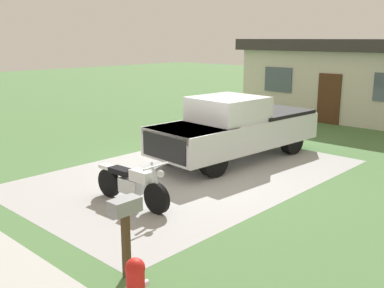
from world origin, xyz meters
The scene contains 6 objects.
ground_plane centered at (0.00, 0.00, 0.00)m, with size 80.00×80.00×0.00m, color #4C7441.
driveway_pad centered at (0.00, 0.00, 0.00)m, with size 5.82×8.98×0.01m, color #A3A3A3.
motorcycle centered at (0.59, -2.50, 0.47)m, with size 2.21×0.70×1.09m.
pickup_truck centered at (-0.12, 2.15, 0.95)m, with size 2.38×5.74×1.90m.
mailbox centered at (2.88, -4.50, 0.98)m, with size 0.26×0.48×1.26m.
neighbor_house centered at (-0.74, 11.77, 1.79)m, with size 9.60×5.60×3.50m.
Camera 1 is at (7.81, -8.31, 3.55)m, focal length 41.73 mm.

